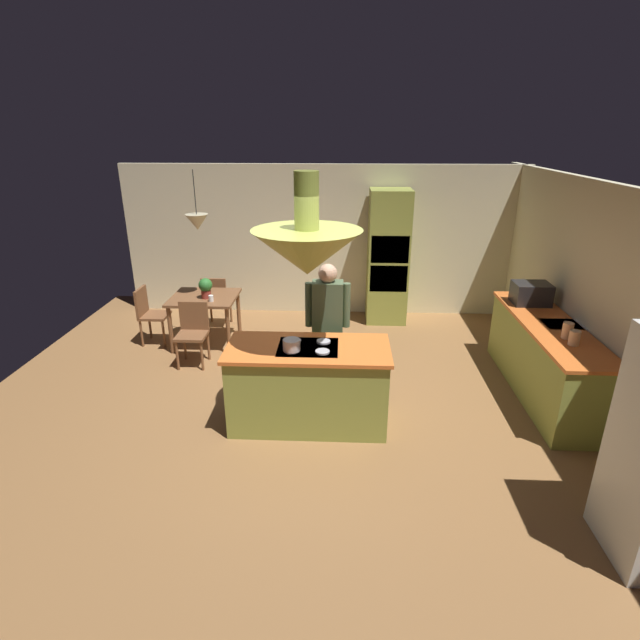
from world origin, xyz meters
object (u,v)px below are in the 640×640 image
object	(u,v)px
canister_sugar	(568,331)
cooking_pot_on_cooktop	(292,345)
chair_by_back_wall	(216,298)
canister_flour	(574,338)
microwave_on_counter	(531,293)
kitchen_island	(308,385)
oven_tower	(388,257)
dining_table	(205,303)
person_at_island	(328,322)
chair_facing_island	(193,329)
cup_on_table	(211,298)
chair_at_corner	(149,312)
potted_plant_on_table	(206,287)

from	to	relation	value
canister_sugar	cooking_pot_on_cooktop	xyz separation A→B (m)	(-3.00, -0.50, -0.01)
chair_by_back_wall	canister_flour	bearing A→B (deg)	150.53
canister_flour	cooking_pot_on_cooktop	size ratio (longest dim) A/B	0.90
cooking_pot_on_cooktop	microwave_on_counter	bearing A→B (deg)	28.95
chair_by_back_wall	cooking_pot_on_cooktop	distance (m)	3.31
kitchen_island	oven_tower	bearing A→B (deg)	71.27
dining_table	microwave_on_counter	size ratio (longest dim) A/B	2.09
dining_table	cooking_pot_on_cooktop	size ratio (longest dim) A/B	5.35
person_at_island	chair_facing_island	xyz separation A→B (m)	(-1.89, 0.76, -0.44)
dining_table	canister_sugar	bearing A→B (deg)	-20.84
kitchen_island	cup_on_table	world-z (taller)	kitchen_island
person_at_island	canister_flour	size ratio (longest dim) A/B	10.20
canister_sugar	chair_facing_island	bearing A→B (deg)	166.73
microwave_on_counter	dining_table	bearing A→B (deg)	172.84
person_at_island	cooking_pot_on_cooktop	world-z (taller)	person_at_island
dining_table	chair_at_corner	bearing A→B (deg)	-180.00
microwave_on_counter	cup_on_table	bearing A→B (deg)	175.39
kitchen_island	cooking_pot_on_cooktop	world-z (taller)	cooking_pot_on_cooktop
potted_plant_on_table	microwave_on_counter	bearing A→B (deg)	-6.33
kitchen_island	microwave_on_counter	xyz separation A→B (m)	(2.84, 1.53, 0.60)
chair_by_back_wall	canister_sugar	world-z (taller)	canister_sugar
canister_flour	cooking_pot_on_cooktop	xyz separation A→B (m)	(-3.00, -0.32, -0.00)
cooking_pot_on_cooktop	canister_flour	bearing A→B (deg)	6.13
person_at_island	chair_facing_island	bearing A→B (deg)	157.95
canister_sugar	microwave_on_counter	xyz separation A→B (m)	(0.00, 1.16, 0.05)
oven_tower	cup_on_table	world-z (taller)	oven_tower
chair_facing_island	canister_sugar	bearing A→B (deg)	-13.27
person_at_island	oven_tower	bearing A→B (deg)	70.38
cup_on_table	canister_sugar	size ratio (longest dim) A/B	0.49
oven_tower	microwave_on_counter	bearing A→B (deg)	-44.56
cooking_pot_on_cooktop	chair_at_corner	bearing A→B (deg)	137.10
kitchen_island	chair_by_back_wall	world-z (taller)	kitchen_island
person_at_island	chair_at_corner	distance (m)	3.12
person_at_island	chair_by_back_wall	distance (m)	2.84
person_at_island	microwave_on_counter	bearing A→B (deg)	17.77
potted_plant_on_table	cooking_pot_on_cooktop	world-z (taller)	cooking_pot_on_cooktop
potted_plant_on_table	canister_sugar	distance (m)	4.78
canister_sugar	microwave_on_counter	distance (m)	1.16
chair_at_corner	cup_on_table	distance (m)	1.09
dining_table	potted_plant_on_table	bearing A→B (deg)	-51.22
oven_tower	canister_sugar	bearing A→B (deg)	-58.78
cup_on_table	canister_sugar	world-z (taller)	canister_sugar
oven_tower	dining_table	xyz separation A→B (m)	(-2.80, -1.14, -0.45)
canister_flour	microwave_on_counter	xyz separation A→B (m)	(0.00, 1.34, 0.06)
oven_tower	canister_flour	bearing A→B (deg)	-60.31
dining_table	canister_flour	size ratio (longest dim) A/B	5.94
cup_on_table	microwave_on_counter	distance (m)	4.40
person_at_island	chair_by_back_wall	bearing A→B (deg)	132.22
person_at_island	cooking_pot_on_cooktop	distance (m)	0.88
oven_tower	microwave_on_counter	distance (m)	2.44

